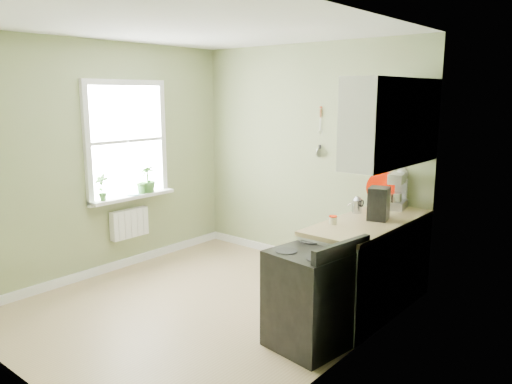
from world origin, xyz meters
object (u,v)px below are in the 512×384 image
Objects in this scene: kettle at (357,205)px; coffee_maker at (378,204)px; stove at (313,297)px; stand_mixer at (397,192)px.

kettle is 0.54× the size of coffee_maker.
stand_mixer is (-0.02, 1.61, 0.66)m from stove.
stand_mixer is at bearing 66.79° from kettle.
coffee_maker is at bearing -21.89° from kettle.
coffee_maker is (0.07, 1.01, 0.64)m from stove.
stove is at bearing -78.55° from kettle.
coffee_maker is at bearing -81.83° from stand_mixer.
coffee_maker is (0.29, -0.12, 0.07)m from kettle.
stove is at bearing -89.26° from stand_mixer.
stove is 5.54× the size of kettle.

